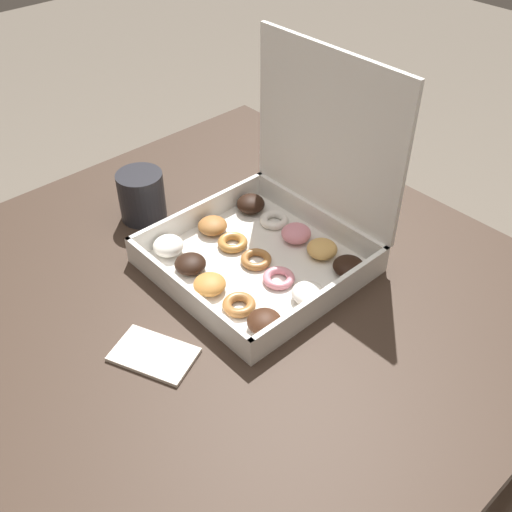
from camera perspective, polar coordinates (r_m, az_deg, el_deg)
name	(u,v)px	position (r m, az deg, el deg)	size (l,w,h in m)	color
dining_table	(221,346)	(1.01, -3.38, -8.55)	(0.92, 0.93, 0.78)	#38281E
donut_box	(275,225)	(0.96, 1.79, 2.96)	(0.30, 0.30, 0.32)	silver
coffee_mug	(142,195)	(1.07, -10.85, 5.72)	(0.08, 0.08, 0.09)	#232328
paper_napkin	(154,355)	(0.85, -9.70, -9.24)	(0.13, 0.11, 0.01)	silver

